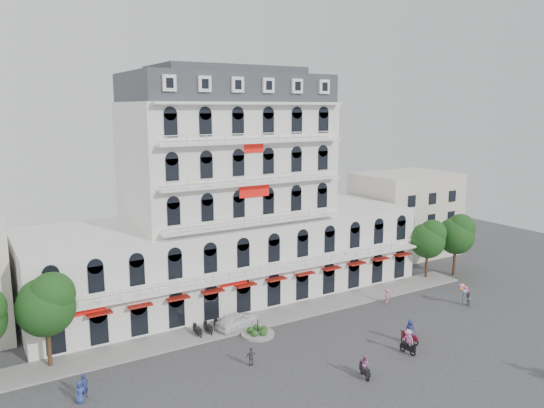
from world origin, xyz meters
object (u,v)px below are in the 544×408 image
at_px(rider_southwest, 365,366).
at_px(balloon_vendor, 466,295).
at_px(rider_east, 410,331).
at_px(rider_center, 408,341).
at_px(parked_car, 237,320).

bearing_deg(rider_southwest, balloon_vendor, -55.43).
xyz_separation_m(rider_east, rider_center, (-1.63, -1.35, 0.01)).
xyz_separation_m(rider_southwest, balloon_vendor, (19.85, 6.24, 0.29)).
relative_size(rider_southwest, rider_center, 0.86).
bearing_deg(balloon_vendor, rider_east, -163.50).
bearing_deg(parked_car, rider_southwest, -178.95).
height_order(rider_southwest, rider_east, rider_east).
distance_m(parked_car, rider_east, 16.52).
bearing_deg(balloon_vendor, parked_car, 162.19).
distance_m(parked_car, rider_center, 16.40).
height_order(rider_southwest, rider_center, rider_center).
height_order(rider_east, rider_center, rider_east).
distance_m(rider_southwest, balloon_vendor, 20.81).
bearing_deg(rider_east, rider_southwest, 84.64).
bearing_deg(rider_center, rider_southwest, -84.94).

